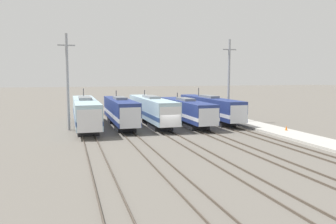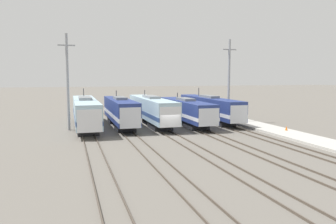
# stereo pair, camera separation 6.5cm
# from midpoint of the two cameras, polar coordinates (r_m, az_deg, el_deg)

# --- Properties ---
(ground_plane) EXTENTS (400.00, 400.00, 0.00)m
(ground_plane) POSITION_cam_midpoint_polar(r_m,az_deg,el_deg) (40.26, 0.48, -4.02)
(ground_plane) COLOR #666059
(rail_pair_far_left) EXTENTS (1.50, 120.00, 0.15)m
(rail_pair_far_left) POSITION_cam_midpoint_polar(r_m,az_deg,el_deg) (38.54, -13.44, -4.54)
(rail_pair_far_left) COLOR #4C4238
(rail_pair_far_left) RESTS_ON ground_plane
(rail_pair_center_left) EXTENTS (1.51, 120.00, 0.15)m
(rail_pair_center_left) POSITION_cam_midpoint_polar(r_m,az_deg,el_deg) (39.11, -6.33, -4.25)
(rail_pair_center_left) COLOR #4C4238
(rail_pair_center_left) RESTS_ON ground_plane
(rail_pair_center) EXTENTS (1.51, 120.00, 0.15)m
(rail_pair_center) POSITION_cam_midpoint_polar(r_m,az_deg,el_deg) (40.25, 0.48, -3.91)
(rail_pair_center) COLOR #4C4238
(rail_pair_center) RESTS_ON ground_plane
(rail_pair_center_right) EXTENTS (1.51, 120.00, 0.15)m
(rail_pair_center_right) POSITION_cam_midpoint_polar(r_m,az_deg,el_deg) (41.92, 6.82, -3.55)
(rail_pair_center_right) COLOR #4C4238
(rail_pair_center_right) RESTS_ON ground_plane
(rail_pair_far_right) EXTENTS (1.50, 120.00, 0.15)m
(rail_pair_far_right) POSITION_cam_midpoint_polar(r_m,az_deg,el_deg) (44.06, 12.60, -3.18)
(rail_pair_far_right) COLOR #4C4238
(rail_pair_far_right) RESTS_ON ground_plane
(locomotive_far_left) EXTENTS (3.04, 19.74, 5.37)m
(locomotive_far_left) POSITION_cam_midpoint_polar(r_m,az_deg,el_deg) (46.44, -14.12, -0.07)
(locomotive_far_left) COLOR #232326
(locomotive_far_left) RESTS_ON ground_plane
(locomotive_center_left) EXTENTS (2.83, 16.65, 5.02)m
(locomotive_center_left) POSITION_cam_midpoint_polar(r_m,az_deg,el_deg) (46.97, -8.22, 0.09)
(locomotive_center_left) COLOR black
(locomotive_center_left) RESTS_ON ground_plane
(locomotive_center) EXTENTS (2.98, 19.81, 4.96)m
(locomotive_center) POSITION_cam_midpoint_polar(r_m,az_deg,el_deg) (48.91, -2.79, 0.39)
(locomotive_center) COLOR #232326
(locomotive_center) RESTS_ON ground_plane
(locomotive_center_right) EXTENTS (3.00, 17.35, 4.58)m
(locomotive_center_right) POSITION_cam_midpoint_polar(r_m,az_deg,el_deg) (48.53, 3.31, 0.16)
(locomotive_center_right) COLOR black
(locomotive_center_right) RESTS_ON ground_plane
(locomotive_far_right) EXTENTS (2.76, 19.69, 5.22)m
(locomotive_far_right) POSITION_cam_midpoint_polar(r_m,az_deg,el_deg) (52.50, 7.39, 0.67)
(locomotive_far_right) COLOR black
(locomotive_far_right) RESTS_ON ground_plane
(catenary_tower_left) EXTENTS (2.20, 0.35, 12.71)m
(catenary_tower_left) POSITION_cam_midpoint_polar(r_m,az_deg,el_deg) (45.18, -17.05, 5.14)
(catenary_tower_left) COLOR gray
(catenary_tower_left) RESTS_ON ground_plane
(catenary_tower_right) EXTENTS (2.20, 0.35, 12.71)m
(catenary_tower_right) POSITION_cam_midpoint_polar(r_m,az_deg,el_deg) (50.87, 10.60, 5.40)
(catenary_tower_right) COLOR gray
(catenary_tower_right) RESTS_ON ground_plane
(platform) EXTENTS (4.00, 120.00, 0.29)m
(platform) POSITION_cam_midpoint_polar(r_m,az_deg,el_deg) (46.23, 17.13, -2.78)
(platform) COLOR #B7B5AD
(platform) RESTS_ON ground_plane
(traffic_cone) EXTENTS (0.32, 0.32, 0.60)m
(traffic_cone) POSITION_cam_midpoint_polar(r_m,az_deg,el_deg) (44.46, 19.96, -2.65)
(traffic_cone) COLOR orange
(traffic_cone) RESTS_ON platform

